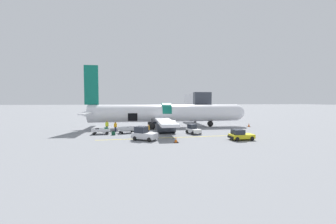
{
  "coord_description": "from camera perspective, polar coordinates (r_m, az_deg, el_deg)",
  "views": [
    {
      "loc": [
        -5.29,
        -34.21,
        5.17
      ],
      "look_at": [
        -0.12,
        1.93,
        3.18
      ],
      "focal_mm": 22.0,
      "sensor_mm": 36.0,
      "label": 1
    }
  ],
  "objects": [
    {
      "name": "airplane",
      "position": [
        39.7,
        -1.2,
        -0.44
      ],
      "size": [
        32.29,
        26.63,
        11.65
      ],
      "color": "silver",
      "rests_on": "ground_plane"
    },
    {
      "name": "safety_cone_engine_left",
      "position": [
        25.72,
        2.2,
        -7.7
      ],
      "size": [
        0.55,
        0.55,
        0.72
      ],
      "color": "black",
      "rests_on": "ground_plane"
    },
    {
      "name": "baggage_tug_mid",
      "position": [
        27.42,
        -6.7,
        -6.14
      ],
      "size": [
        3.57,
        3.06,
        1.78
      ],
      "color": "silver",
      "rests_on": "ground_plane"
    },
    {
      "name": "baggage_cart_loading",
      "position": [
        33.71,
        -11.17,
        -4.94
      ],
      "size": [
        3.73,
        2.3,
        0.99
      ],
      "color": "#B7BABF",
      "rests_on": "ground_plane"
    },
    {
      "name": "ground_crew_loader_b",
      "position": [
        31.84,
        -5.43,
        -4.76
      ],
      "size": [
        0.44,
        0.54,
        1.54
      ],
      "color": "black",
      "rests_on": "ground_plane"
    },
    {
      "name": "suitcase_on_tarmac_upright",
      "position": [
        32.16,
        -14.88,
        -5.71
      ],
      "size": [
        0.57,
        0.29,
        0.68
      ],
      "color": "#14472D",
      "rests_on": "ground_plane"
    },
    {
      "name": "apron_marking_line",
      "position": [
        28.95,
        -0.78,
        -7.16
      ],
      "size": [
        18.71,
        1.18,
        0.01
      ],
      "color": "yellow",
      "rests_on": "ground_plane"
    },
    {
      "name": "ground_crew_loader_a",
      "position": [
        36.33,
        -16.55,
        -3.68
      ],
      "size": [
        0.58,
        0.58,
        1.81
      ],
      "color": "#2D2D33",
      "rests_on": "ground_plane"
    },
    {
      "name": "ground_crew_driver",
      "position": [
        35.28,
        -14.36,
        -3.93
      ],
      "size": [
        0.55,
        0.55,
        1.71
      ],
      "color": "#1E2338",
      "rests_on": "ground_plane"
    },
    {
      "name": "baggage_cart_queued",
      "position": [
        33.8,
        -17.94,
        -5.04
      ],
      "size": [
        3.57,
        2.08,
        1.02
      ],
      "color": "silver",
      "rests_on": "ground_plane"
    },
    {
      "name": "ground_plane",
      "position": [
        35.0,
        0.65,
        -5.37
      ],
      "size": [
        500.0,
        500.0,
        0.0
      ],
      "primitive_type": "plane",
      "color": "gray"
    },
    {
      "name": "jet_bridge_stub",
      "position": [
        47.79,
        7.88,
        3.23
      ],
      "size": [
        3.53,
        11.91,
        6.96
      ],
      "color": "#4C4C51",
      "rests_on": "ground_plane"
    },
    {
      "name": "baggage_tug_rear",
      "position": [
        32.64,
        6.97,
        -4.92
      ],
      "size": [
        2.24,
        2.93,
        1.45
      ],
      "color": "white",
      "rests_on": "ground_plane"
    },
    {
      "name": "safety_cone_nose",
      "position": [
        44.25,
        21.49,
        -3.38
      ],
      "size": [
        0.62,
        0.62,
        0.71
      ],
      "color": "black",
      "rests_on": "ground_plane"
    },
    {
      "name": "baggage_tug_lead",
      "position": [
        28.99,
        19.43,
        -6.09
      ],
      "size": [
        3.2,
        2.21,
        1.39
      ],
      "color": "yellow",
      "rests_on": "ground_plane"
    }
  ]
}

